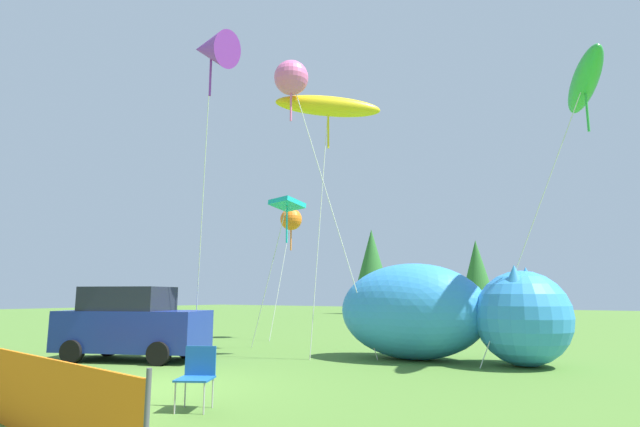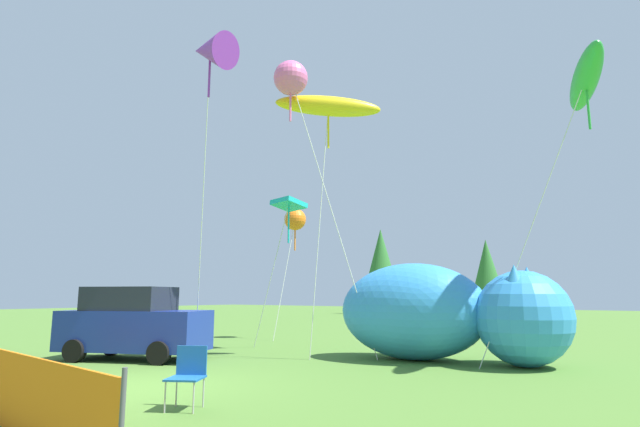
# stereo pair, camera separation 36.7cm
# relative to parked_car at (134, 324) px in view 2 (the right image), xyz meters

# --- Properties ---
(ground_plane) EXTENTS (120.00, 120.00, 0.00)m
(ground_plane) POSITION_rel_parked_car_xyz_m (3.71, -2.35, -0.96)
(ground_plane) COLOR #4C752D
(parked_car) EXTENTS (4.23, 3.12, 1.96)m
(parked_car) POSITION_rel_parked_car_xyz_m (0.00, 0.00, 0.00)
(parked_car) COLOR navy
(parked_car) RESTS_ON ground
(folding_chair) EXTENTS (0.71, 0.71, 0.93)m
(folding_chair) POSITION_rel_parked_car_xyz_m (5.95, -2.91, -0.41)
(folding_chair) COLOR #1959A5
(folding_chair) RESTS_ON ground
(inflatable_cat) EXTENTS (6.20, 3.09, 2.61)m
(inflatable_cat) POSITION_rel_parked_car_xyz_m (6.99, 4.63, 0.25)
(inflatable_cat) COLOR #338CD8
(inflatable_cat) RESTS_ON ground
(kite_teal_diamond) EXTENTS (1.98, 1.00, 4.90)m
(kite_teal_diamond) POSITION_rel_parked_car_xyz_m (1.87, 4.31, 3.70)
(kite_teal_diamond) COLOR silver
(kite_teal_diamond) RESTS_ON ground
(kite_pink_octopus) EXTENTS (2.23, 2.22, 8.40)m
(kite_pink_octopus) POSITION_rel_parked_car_xyz_m (3.72, 2.17, 6.92)
(kite_pink_octopus) COLOR silver
(kite_pink_octopus) RESTS_ON ground
(kite_green_fish) EXTENTS (3.45, 3.05, 7.63)m
(kite_green_fish) POSITION_rel_parked_car_xyz_m (10.79, 5.12, 6.06)
(kite_green_fish) COLOR silver
(kite_green_fish) RESTS_ON ground
(kite_yellow_hero) EXTENTS (2.81, 2.54, 7.72)m
(kite_yellow_hero) POSITION_rel_parked_car_xyz_m (4.19, 3.35, 6.34)
(kite_yellow_hero) COLOR silver
(kite_yellow_hero) RESTS_ON ground
(kite_purple_delta) EXTENTS (2.60, 2.00, 8.80)m
(kite_purple_delta) POSITION_rel_parked_car_xyz_m (2.70, 0.03, 7.19)
(kite_purple_delta) COLOR silver
(kite_purple_delta) RESTS_ON ground
(kite_orange_flower) EXTENTS (0.91, 1.72, 5.31)m
(kite_orange_flower) POSITION_rel_parked_car_xyz_m (-0.65, 7.73, 3.88)
(kite_orange_flower) COLOR silver
(kite_orange_flower) RESTS_ON ground
(horizon_tree_east) EXTENTS (2.78, 2.78, 6.64)m
(horizon_tree_east) POSITION_rel_parked_car_xyz_m (-2.09, 36.30, 3.12)
(horizon_tree_east) COLOR brown
(horizon_tree_east) RESTS_ON ground
(horizon_tree_west) EXTENTS (3.33, 3.33, 7.95)m
(horizon_tree_west) POSITION_rel_parked_car_xyz_m (-11.01, 33.15, 3.92)
(horizon_tree_west) COLOR brown
(horizon_tree_west) RESTS_ON ground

